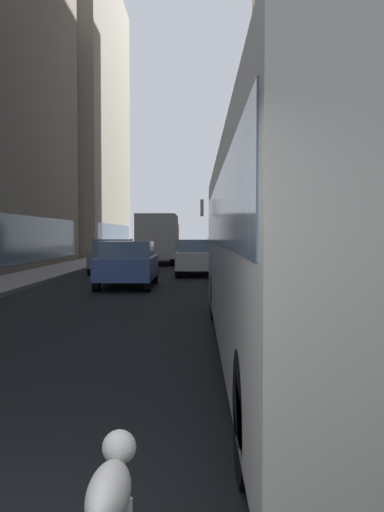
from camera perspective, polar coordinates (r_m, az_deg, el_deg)
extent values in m
plane|color=black|center=(37.04, -1.36, -0.60)|extent=(120.00, 120.00, 0.00)
cube|color=gray|center=(37.66, -10.06, -0.47)|extent=(2.40, 110.00, 0.15)
cube|color=gray|center=(37.28, 7.43, -0.48)|extent=(2.40, 110.00, 0.15)
cube|color=slate|center=(30.15, -16.09, 1.70)|extent=(0.08, 19.28, 2.40)
cube|color=#B2A893|center=(55.33, -13.61, 14.03)|extent=(10.69, 21.94, 26.37)
cube|color=slate|center=(53.12, -7.91, 1.98)|extent=(0.08, 19.75, 2.40)
cube|color=slate|center=(33.29, 8.70, 1.81)|extent=(0.08, 21.50, 2.40)
cube|color=#B2A893|center=(58.53, 11.50, 16.36)|extent=(8.57, 18.45, 32.29)
cube|color=slate|center=(56.12, 7.10, 2.00)|extent=(0.08, 16.61, 2.40)
cube|color=silver|center=(8.34, 11.40, 0.97)|extent=(2.55, 11.50, 2.75)
cube|color=slate|center=(8.34, 11.43, 4.37)|extent=(2.57, 11.04, 0.90)
cube|color=black|center=(14.04, 6.97, -3.09)|extent=(2.55, 0.16, 0.44)
cylinder|color=black|center=(11.83, 2.71, -4.32)|extent=(0.30, 1.00, 1.00)
cylinder|color=black|center=(12.12, 13.43, -4.22)|extent=(0.30, 1.00, 1.00)
cylinder|color=black|center=(4.28, 6.76, -16.24)|extent=(0.30, 1.00, 1.00)
cube|color=silver|center=(13.35, 1.04, 5.03)|extent=(0.08, 0.24, 0.40)
cube|color=red|center=(36.93, 2.98, 0.47)|extent=(1.85, 4.56, 0.75)
cube|color=slate|center=(36.69, 3.00, 1.47)|extent=(1.70, 2.05, 0.55)
cylinder|color=black|center=(38.78, 1.66, 0.00)|extent=(0.22, 0.64, 0.64)
cylinder|color=black|center=(38.85, 4.06, 0.00)|extent=(0.22, 0.64, 0.64)
cylinder|color=black|center=(35.06, 1.78, -0.24)|extent=(0.22, 0.64, 0.64)
cylinder|color=black|center=(35.13, 4.43, -0.24)|extent=(0.22, 0.64, 0.64)
cube|color=silver|center=(25.12, 0.47, -0.38)|extent=(1.80, 4.79, 0.75)
cube|color=slate|center=(24.86, 0.47, 1.09)|extent=(1.65, 2.15, 0.55)
cylinder|color=black|center=(27.13, -1.19, -0.97)|extent=(0.22, 0.64, 0.64)
cylinder|color=black|center=(27.13, 2.15, -0.97)|extent=(0.22, 0.64, 0.64)
cylinder|color=black|center=(23.18, -1.48, -1.53)|extent=(0.22, 0.64, 0.64)
cylinder|color=black|center=(23.18, 2.42, -1.53)|extent=(0.22, 0.64, 0.64)
cube|color=slate|center=(26.71, -8.14, -0.24)|extent=(1.84, 4.11, 0.75)
cube|color=slate|center=(26.48, -8.21, 1.14)|extent=(1.69, 1.85, 0.55)
cylinder|color=black|center=(28.47, -9.25, -0.85)|extent=(0.22, 0.64, 0.64)
cylinder|color=black|center=(28.24, -6.00, -0.86)|extent=(0.22, 0.64, 0.64)
cylinder|color=black|center=(25.25, -10.51, -1.25)|extent=(0.22, 0.64, 0.64)
cylinder|color=black|center=(24.99, -6.86, -1.27)|extent=(0.22, 0.64, 0.64)
cube|color=#4C6BB7|center=(19.33, -6.68, -1.19)|extent=(1.86, 3.94, 0.75)
cube|color=slate|center=(19.11, -6.76, 0.72)|extent=(1.71, 1.77, 0.55)
cylinder|color=black|center=(21.01, -8.36, -1.95)|extent=(0.22, 0.64, 0.64)
cylinder|color=black|center=(20.82, -3.90, -1.97)|extent=(0.22, 0.64, 0.64)
cylinder|color=black|center=(17.95, -9.90, -2.67)|extent=(0.22, 0.64, 0.64)
cylinder|color=black|center=(17.73, -4.67, -2.71)|extent=(0.22, 0.64, 0.64)
cube|color=#A51919|center=(37.59, -3.17, 1.73)|extent=(2.30, 2.00, 2.10)
cube|color=silver|center=(33.85, -3.58, 2.09)|extent=(2.30, 5.50, 2.60)
cylinder|color=black|center=(37.69, -4.69, 0.13)|extent=(0.28, 0.90, 0.90)
cylinder|color=black|center=(37.56, -1.62, 0.13)|extent=(0.28, 0.90, 0.90)
cylinder|color=black|center=(32.22, -5.59, -0.24)|extent=(0.28, 0.90, 0.90)
cylinder|color=black|center=(32.07, -2.00, -0.24)|extent=(0.28, 0.90, 0.90)
ellipsoid|color=white|center=(3.09, -8.66, -23.23)|extent=(0.22, 0.60, 0.26)
sphere|color=white|center=(3.40, -7.58, -19.11)|extent=(0.20, 0.20, 0.20)
sphere|color=black|center=(3.42, -8.59, -18.66)|extent=(0.07, 0.07, 0.07)
sphere|color=black|center=(3.40, -6.48, -18.75)|extent=(0.07, 0.07, 0.07)
sphere|color=black|center=(3.16, -7.38, -21.86)|extent=(0.04, 0.04, 0.04)
sphere|color=black|center=(3.02, -10.15, -23.46)|extent=(0.04, 0.04, 0.04)
sphere|color=black|center=(2.90, -8.86, -23.70)|extent=(0.04, 0.04, 0.04)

